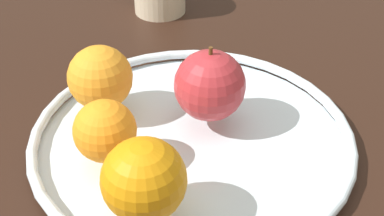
% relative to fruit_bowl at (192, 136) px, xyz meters
% --- Properties ---
extents(ground_plane, '(1.11, 1.11, 0.04)m').
position_rel_fruit_bowl_xyz_m(ground_plane, '(0.00, 0.00, -0.03)').
color(ground_plane, black).
extents(fruit_bowl, '(0.36, 0.36, 0.02)m').
position_rel_fruit_bowl_xyz_m(fruit_bowl, '(0.00, 0.00, 0.00)').
color(fruit_bowl, silver).
rests_on(fruit_bowl, ground_plane).
extents(apple, '(0.08, 0.08, 0.09)m').
position_rel_fruit_bowl_xyz_m(apple, '(-0.00, -0.03, 0.05)').
color(apple, '#B32C33').
rests_on(apple, fruit_bowl).
extents(orange_front_left, '(0.07, 0.07, 0.07)m').
position_rel_fruit_bowl_xyz_m(orange_front_left, '(0.11, 0.02, 0.05)').
color(orange_front_left, orange).
rests_on(orange_front_left, fruit_bowl).
extents(orange_center, '(0.08, 0.08, 0.08)m').
position_rel_fruit_bowl_xyz_m(orange_center, '(-0.03, 0.12, 0.05)').
color(orange_center, orange).
rests_on(orange_center, fruit_bowl).
extents(orange_front_right, '(0.06, 0.06, 0.06)m').
position_rel_fruit_bowl_xyz_m(orange_front_right, '(0.05, 0.08, 0.04)').
color(orange_front_right, orange).
rests_on(orange_front_right, fruit_bowl).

